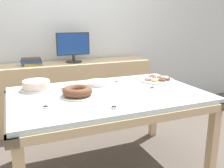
{
  "coord_description": "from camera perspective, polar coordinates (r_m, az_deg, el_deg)",
  "views": [
    {
      "loc": [
        -0.75,
        -1.89,
        1.34
      ],
      "look_at": [
        0.06,
        0.04,
        0.8
      ],
      "focal_mm": 40.0,
      "sensor_mm": 36.0,
      "label": 1
    }
  ],
  "objects": [
    {
      "name": "cake_golden_bundt",
      "position": [
        2.02,
        -7.89,
        -1.83
      ],
      "size": [
        0.29,
        0.29,
        0.08
      ],
      "color": "silver",
      "rests_on": "dining_table"
    },
    {
      "name": "book_stack",
      "position": [
        3.17,
        -17.98,
        4.93
      ],
      "size": [
        0.24,
        0.17,
        0.09
      ],
      "color": "#B29933",
      "rests_on": "sideboard"
    },
    {
      "name": "wall_back",
      "position": [
        3.5,
        -10.52,
        13.6
      ],
      "size": [
        8.0,
        0.1,
        2.6
      ],
      "primitive_type": "cube",
      "color": "silver",
      "rests_on": "ground"
    },
    {
      "name": "tealight_right_edge",
      "position": [
        2.23,
        -11.17,
        -1.15
      ],
      "size": [
        0.04,
        0.04,
        0.04
      ],
      "color": "silver",
      "rests_on": "dining_table"
    },
    {
      "name": "tealight_near_front",
      "position": [
        1.75,
        0.49,
        -5.33
      ],
      "size": [
        0.04,
        0.04,
        0.04
      ],
      "color": "silver",
      "rests_on": "dining_table"
    },
    {
      "name": "tealight_centre",
      "position": [
        2.44,
        1.03,
        0.47
      ],
      "size": [
        0.04,
        0.04,
        0.04
      ],
      "color": "silver",
      "rests_on": "dining_table"
    },
    {
      "name": "tealight_near_cakes",
      "position": [
        1.81,
        -14.94,
        -5.09
      ],
      "size": [
        0.04,
        0.04,
        0.04
      ],
      "color": "silver",
      "rests_on": "dining_table"
    },
    {
      "name": "dining_table",
      "position": [
        2.15,
        -0.94,
        -4.07
      ],
      "size": [
        1.64,
        1.06,
        0.74
      ],
      "color": "silver",
      "rests_on": "ground"
    },
    {
      "name": "cake_chocolate_round",
      "position": [
        2.29,
        -16.92,
        -0.34
      ],
      "size": [
        0.27,
        0.27,
        0.09
      ],
      "color": "silver",
      "rests_on": "dining_table"
    },
    {
      "name": "pastry_platter",
      "position": [
        2.57,
        10.22,
        1.05
      ],
      "size": [
        0.35,
        0.35,
        0.04
      ],
      "color": "silver",
      "rests_on": "dining_table"
    },
    {
      "name": "tealight_left_edge",
      "position": [
        2.26,
        9.12,
        -0.85
      ],
      "size": [
        0.04,
        0.04,
        0.04
      ],
      "color": "silver",
      "rests_on": "dining_table"
    },
    {
      "name": "sideboard",
      "position": [
        3.34,
        -8.72,
        -1.93
      ],
      "size": [
        2.03,
        0.44,
        0.81
      ],
      "color": "#D1B284",
      "rests_on": "ground"
    },
    {
      "name": "plate_stack",
      "position": [
        2.37,
        -3.23,
        0.25
      ],
      "size": [
        0.21,
        0.21,
        0.04
      ],
      "color": "silver",
      "rests_on": "dining_table"
    },
    {
      "name": "computer_monitor",
      "position": [
        3.23,
        -8.84,
        8.23
      ],
      "size": [
        0.42,
        0.2,
        0.38
      ],
      "color": "#262628",
      "rests_on": "sideboard"
    }
  ]
}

